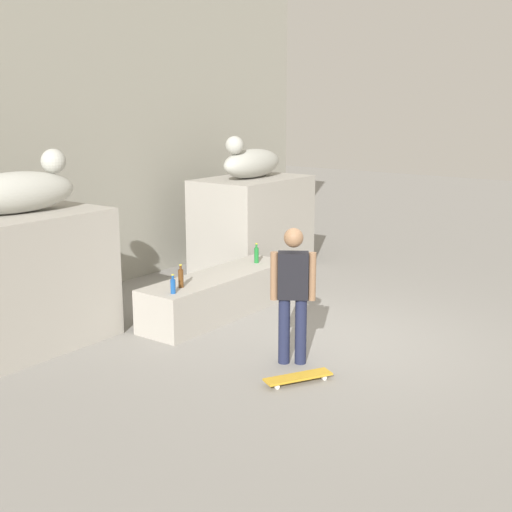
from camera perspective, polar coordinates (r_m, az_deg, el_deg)
name	(u,v)px	position (r m, az deg, el deg)	size (l,w,h in m)	color
ground_plane	(327,340)	(9.17, 5.97, -7.05)	(40.00, 40.00, 0.00)	gray
facade_wall	(80,91)	(11.75, -14.53, 13.24)	(11.14, 0.60, 6.53)	gray
pedestal_left	(22,280)	(9.22, -18.99, -1.93)	(2.11, 1.39, 1.74)	#A39E93
pedestal_right	(252,225)	(12.59, -0.31, 2.64)	(2.11, 1.39, 1.74)	#A39E93
statue_reclining_left	(18,191)	(9.03, -19.33, 5.20)	(1.66, 0.77, 0.78)	#B0B1A7
statue_reclining_right	(251,162)	(12.40, -0.41, 7.86)	(1.63, 0.64, 0.78)	#B0B1A7
ledge_block	(219,295)	(10.09, -3.13, -3.25)	(2.74, 0.75, 0.62)	#A39E93
skater	(293,290)	(8.10, 3.11, -2.86)	(0.36, 0.47, 1.67)	#1E233F
skateboard	(298,377)	(7.83, 3.55, -10.08)	(0.80, 0.56, 0.08)	gold
bottle_green	(256,255)	(10.66, 0.04, 0.11)	(0.07, 0.07, 0.31)	#1E722D
bottle_brown	(181,278)	(9.33, -6.31, -1.83)	(0.07, 0.07, 0.32)	#593314
bottle_blue	(173,286)	(9.06, -6.97, -2.49)	(0.07, 0.07, 0.26)	#194C99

